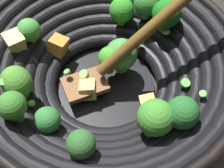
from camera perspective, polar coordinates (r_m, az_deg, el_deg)
ground_plane at (r=0.54m, az=-1.01°, el=-0.98°), size 4.00×4.00×0.00m
wok at (r=0.49m, az=-1.11°, el=3.21°), size 0.43×0.43×0.21m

